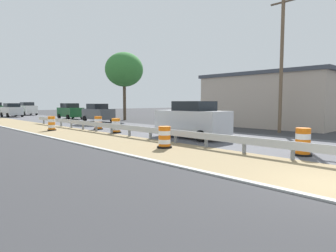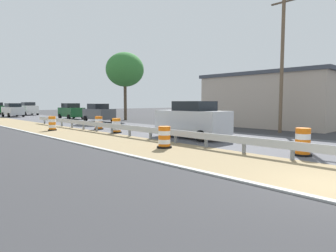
{
  "view_description": "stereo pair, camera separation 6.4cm",
  "coord_description": "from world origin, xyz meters",
  "px_view_note": "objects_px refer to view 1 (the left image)",
  "views": [
    {
      "loc": [
        -8.07,
        -2.04,
        2.16
      ],
      "look_at": [
        2.27,
        8.89,
        0.91
      ],
      "focal_mm": 30.87,
      "sensor_mm": 36.0,
      "label": 1
    },
    {
      "loc": [
        -8.02,
        -2.08,
        2.16
      ],
      "look_at": [
        2.27,
        8.89,
        0.91
      ],
      "focal_mm": 30.87,
      "sensor_mm": 36.0,
      "label": 2
    }
  ],
  "objects_px": {
    "car_lead_far_lane": "(192,120)",
    "traffic_barrel_farther": "(98,124)",
    "car_trailing_near_lane": "(98,113)",
    "traffic_barrel_mid": "(116,126)",
    "traffic_barrel_close": "(164,138)",
    "car_distant_a": "(28,109)",
    "traffic_barrel_nearest": "(303,143)",
    "car_mid_far_lane": "(70,111)",
    "car_lead_near_lane": "(12,110)",
    "utility_pole_near": "(281,63)",
    "traffic_barrel_far": "(52,124)"
  },
  "relations": [
    {
      "from": "traffic_barrel_far",
      "to": "utility_pole_near",
      "type": "height_order",
      "value": "utility_pole_near"
    },
    {
      "from": "traffic_barrel_mid",
      "to": "car_distant_a",
      "type": "height_order",
      "value": "car_distant_a"
    },
    {
      "from": "traffic_barrel_nearest",
      "to": "traffic_barrel_mid",
      "type": "bearing_deg",
      "value": 92.91
    },
    {
      "from": "traffic_barrel_nearest",
      "to": "utility_pole_near",
      "type": "xyz_separation_m",
      "value": [
        7.85,
        4.72,
        4.4
      ]
    },
    {
      "from": "car_lead_near_lane",
      "to": "car_lead_far_lane",
      "type": "height_order",
      "value": "car_lead_far_lane"
    },
    {
      "from": "traffic_barrel_nearest",
      "to": "traffic_barrel_far",
      "type": "bearing_deg",
      "value": 100.66
    },
    {
      "from": "traffic_barrel_mid",
      "to": "car_trailing_near_lane",
      "type": "distance_m",
      "value": 12.22
    },
    {
      "from": "car_trailing_near_lane",
      "to": "car_lead_far_lane",
      "type": "relative_size",
      "value": 0.92
    },
    {
      "from": "traffic_barrel_far",
      "to": "car_distant_a",
      "type": "height_order",
      "value": "car_distant_a"
    },
    {
      "from": "traffic_barrel_mid",
      "to": "car_mid_far_lane",
      "type": "xyz_separation_m",
      "value": [
        5.06,
        18.24,
        0.55
      ]
    },
    {
      "from": "traffic_barrel_nearest",
      "to": "traffic_barrel_farther",
      "type": "xyz_separation_m",
      "value": [
        -0.25,
        15.71,
        -0.04
      ]
    },
    {
      "from": "traffic_barrel_mid",
      "to": "car_lead_near_lane",
      "type": "relative_size",
      "value": 0.24
    },
    {
      "from": "traffic_barrel_nearest",
      "to": "car_lead_near_lane",
      "type": "xyz_separation_m",
      "value": [
        0.61,
        42.13,
        0.5
      ]
    },
    {
      "from": "traffic_barrel_far",
      "to": "traffic_barrel_farther",
      "type": "xyz_separation_m",
      "value": [
        3.02,
        -1.69,
        -0.02
      ]
    },
    {
      "from": "traffic_barrel_nearest",
      "to": "traffic_barrel_mid",
      "type": "distance_m",
      "value": 12.61
    },
    {
      "from": "car_trailing_near_lane",
      "to": "utility_pole_near",
      "type": "bearing_deg",
      "value": 11.53
    },
    {
      "from": "traffic_barrel_nearest",
      "to": "car_lead_near_lane",
      "type": "bearing_deg",
      "value": 89.17
    },
    {
      "from": "traffic_barrel_nearest",
      "to": "traffic_barrel_close",
      "type": "bearing_deg",
      "value": 117.15
    },
    {
      "from": "traffic_barrel_close",
      "to": "utility_pole_near",
      "type": "height_order",
      "value": "utility_pole_near"
    },
    {
      "from": "traffic_barrel_nearest",
      "to": "car_trailing_near_lane",
      "type": "relative_size",
      "value": 0.26
    },
    {
      "from": "utility_pole_near",
      "to": "car_mid_far_lane",
      "type": "bearing_deg",
      "value": 97.49
    },
    {
      "from": "car_distant_a",
      "to": "car_trailing_near_lane",
      "type": "bearing_deg",
      "value": 1.62
    },
    {
      "from": "car_distant_a",
      "to": "car_lead_far_lane",
      "type": "bearing_deg",
      "value": -3.09
    },
    {
      "from": "car_mid_far_lane",
      "to": "traffic_barrel_nearest",
      "type": "bearing_deg",
      "value": -6.96
    },
    {
      "from": "car_mid_far_lane",
      "to": "utility_pole_near",
      "type": "relative_size",
      "value": 0.44
    },
    {
      "from": "traffic_barrel_farther",
      "to": "car_mid_far_lane",
      "type": "relative_size",
      "value": 0.25
    },
    {
      "from": "traffic_barrel_mid",
      "to": "traffic_barrel_farther",
      "type": "relative_size",
      "value": 0.98
    },
    {
      "from": "car_trailing_near_lane",
      "to": "traffic_barrel_close",
      "type": "bearing_deg",
      "value": -19.88
    },
    {
      "from": "traffic_barrel_close",
      "to": "car_mid_far_lane",
      "type": "xyz_separation_m",
      "value": [
        7.14,
        25.53,
        0.55
      ]
    },
    {
      "from": "utility_pole_near",
      "to": "car_trailing_near_lane",
      "type": "bearing_deg",
      "value": 100.48
    },
    {
      "from": "car_lead_far_lane",
      "to": "car_distant_a",
      "type": "relative_size",
      "value": 1.03
    },
    {
      "from": "car_mid_far_lane",
      "to": "car_lead_far_lane",
      "type": "bearing_deg",
      "value": -6.86
    },
    {
      "from": "traffic_barrel_close",
      "to": "car_lead_near_lane",
      "type": "relative_size",
      "value": 0.24
    },
    {
      "from": "traffic_barrel_farther",
      "to": "car_trailing_near_lane",
      "type": "bearing_deg",
      "value": 60.27
    },
    {
      "from": "traffic_barrel_nearest",
      "to": "car_trailing_near_lane",
      "type": "distance_m",
      "value": 24.14
    },
    {
      "from": "traffic_barrel_close",
      "to": "car_distant_a",
      "type": "height_order",
      "value": "car_distant_a"
    },
    {
      "from": "car_mid_far_lane",
      "to": "car_distant_a",
      "type": "height_order",
      "value": "car_distant_a"
    },
    {
      "from": "traffic_barrel_close",
      "to": "car_lead_near_lane",
      "type": "xyz_separation_m",
      "value": [
        3.33,
        36.83,
        0.54
      ]
    },
    {
      "from": "traffic_barrel_farther",
      "to": "traffic_barrel_close",
      "type": "bearing_deg",
      "value": -103.32
    },
    {
      "from": "traffic_barrel_nearest",
      "to": "traffic_barrel_far",
      "type": "height_order",
      "value": "traffic_barrel_nearest"
    },
    {
      "from": "car_lead_far_lane",
      "to": "car_lead_near_lane",
      "type": "bearing_deg",
      "value": 0.45
    },
    {
      "from": "car_lead_near_lane",
      "to": "utility_pole_near",
      "type": "distance_m",
      "value": 38.31
    },
    {
      "from": "car_lead_far_lane",
      "to": "traffic_barrel_farther",
      "type": "bearing_deg",
      "value": 8.1
    },
    {
      "from": "traffic_barrel_close",
      "to": "car_mid_far_lane",
      "type": "relative_size",
      "value": 0.24
    },
    {
      "from": "traffic_barrel_farther",
      "to": "traffic_barrel_mid",
      "type": "bearing_deg",
      "value": -97.09
    },
    {
      "from": "car_lead_near_lane",
      "to": "utility_pole_near",
      "type": "relative_size",
      "value": 0.45
    },
    {
      "from": "car_distant_a",
      "to": "traffic_barrel_nearest",
      "type": "bearing_deg",
      "value": -3.65
    },
    {
      "from": "car_mid_far_lane",
      "to": "car_distant_a",
      "type": "distance_m",
      "value": 16.1
    },
    {
      "from": "traffic_barrel_mid",
      "to": "traffic_barrel_farther",
      "type": "height_order",
      "value": "traffic_barrel_farther"
    },
    {
      "from": "car_lead_near_lane",
      "to": "car_distant_a",
      "type": "height_order",
      "value": "car_distant_a"
    }
  ]
}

